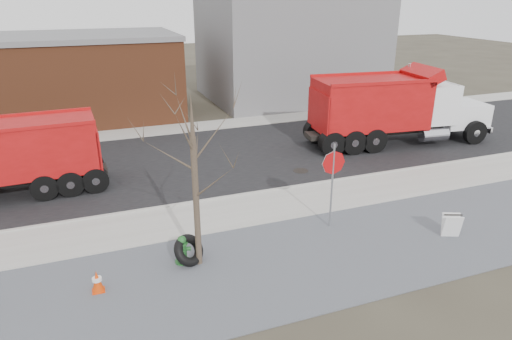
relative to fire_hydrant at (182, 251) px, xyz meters
name	(u,v)px	position (x,y,z in m)	size (l,w,h in m)	color
ground	(266,211)	(3.65, 2.37, -0.42)	(120.00, 120.00, 0.00)	#383328
gravel_verge	(308,258)	(3.65, -1.13, -0.41)	(60.00, 5.00, 0.03)	slate
sidewalk	(263,207)	(3.65, 2.62, -0.39)	(60.00, 2.50, 0.06)	#9E9B93
curb	(252,194)	(3.65, 3.92, -0.37)	(60.00, 0.15, 0.11)	#9E9B93
road	(219,157)	(3.65, 8.67, -0.41)	(60.00, 9.40, 0.02)	black
far_sidewalk	(192,127)	(3.65, 14.37, -0.39)	(60.00, 2.00, 0.06)	#9E9B93
building_grey	(288,44)	(12.65, 20.37, 3.58)	(12.00, 10.00, 8.00)	slate
building_brick	(9,80)	(-6.35, 19.37, 2.23)	(20.20, 8.20, 5.30)	brown
bare_tree	(194,161)	(0.45, -0.23, 2.88)	(3.20, 3.20, 5.20)	#382D23
fire_hydrant	(182,251)	(0.00, 0.00, 0.00)	(0.52, 0.51, 0.92)	#25622E
truck_tire	(189,250)	(0.18, -0.07, 0.02)	(1.25, 1.17, 0.97)	black
stop_sign	(333,172)	(5.27, 0.44, 1.63)	(0.83, 0.07, 3.04)	gray
sandwich_board	(451,225)	(8.68, -1.61, 0.02)	(0.69, 0.57, 0.82)	white
traffic_cone_near	(97,282)	(-2.47, -0.60, -0.10)	(0.34, 0.34, 0.65)	#DD3A07
dump_truck_red_a	(393,106)	(12.97, 7.63, 1.62)	(10.22, 3.76, 4.03)	black
dump_truck_red_b	(6,155)	(-5.31, 7.25, 1.30)	(8.02, 2.61, 3.38)	black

